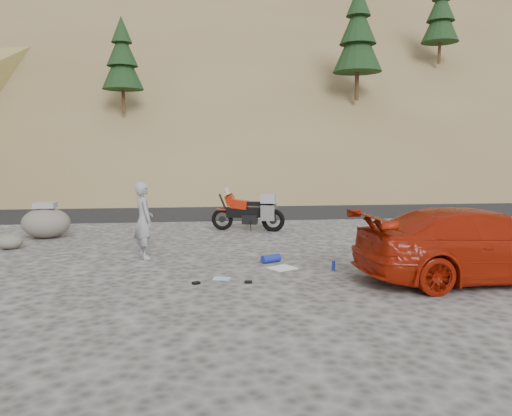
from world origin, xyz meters
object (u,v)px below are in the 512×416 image
at_px(red_car, 477,280).
at_px(boulder, 46,222).
at_px(man, 145,258).
at_px(motorcycle, 251,212).

height_order(red_car, boulder, boulder).
bearing_deg(man, red_car, -135.13).
distance_m(motorcycle, boulder, 5.74).
height_order(motorcycle, red_car, motorcycle).
bearing_deg(motorcycle, boulder, -158.83).
bearing_deg(motorcycle, man, -112.91).
distance_m(motorcycle, red_car, 7.10).
bearing_deg(red_car, man, 63.71).
height_order(motorcycle, boulder, motorcycle).
bearing_deg(boulder, man, -44.53).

